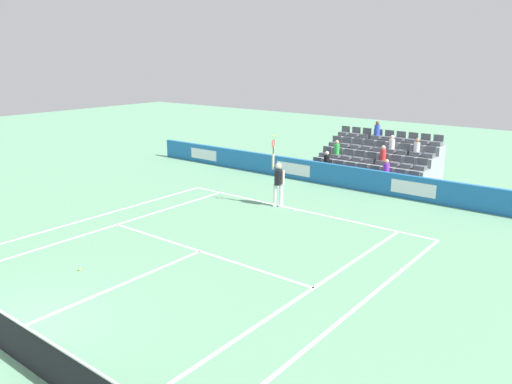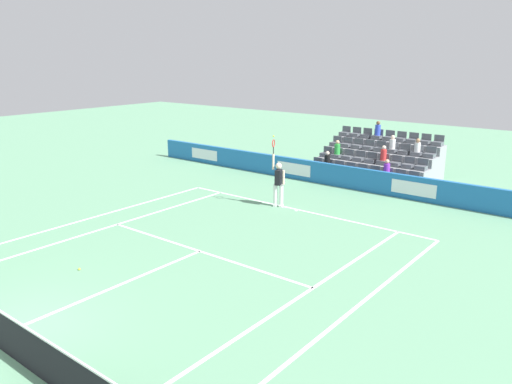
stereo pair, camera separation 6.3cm
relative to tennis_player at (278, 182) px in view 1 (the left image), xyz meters
The scene contains 12 objects.
line_baseline 1.34m from the tennis_player, behind, with size 10.97×0.10×0.01m, color white.
line_service 5.54m from the tennis_player, 99.49° to the left, with size 8.23×0.10×0.01m, color white.
line_centre_service 8.68m from the tennis_player, 95.98° to the left, with size 0.10×6.40×0.01m, color white.
line_singles_sideline_left 6.73m from the tennis_player, 61.13° to the left, with size 0.10×11.89×0.01m, color white.
line_singles_sideline_right 7.75m from the tennis_player, 130.68° to the left, with size 0.10×11.89×0.01m, color white.
line_doubles_sideline_left 7.49m from the tennis_player, 51.82° to the left, with size 0.10×11.89×0.01m, color white.
line_doubles_sideline_right 8.70m from the tennis_player, 137.59° to the left, with size 0.10×11.89×0.01m, color white.
line_centre_mark 1.34m from the tennis_player, behind, with size 0.10×0.20×0.01m, color white.
sponsor_barrier 4.42m from the tennis_player, 101.81° to the right, with size 24.01×0.22×1.00m.
tennis_player is the anchor object (origin of this frame).
stadium_stand 7.30m from the tennis_player, 97.08° to the right, with size 5.58×3.80×2.61m.
loose_tennis_ball 8.59m from the tennis_player, 84.83° to the left, with size 0.07×0.07×0.07m, color #D1E533.
Camera 1 is at (-10.33, 3.98, 5.88)m, focal length 35.38 mm.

